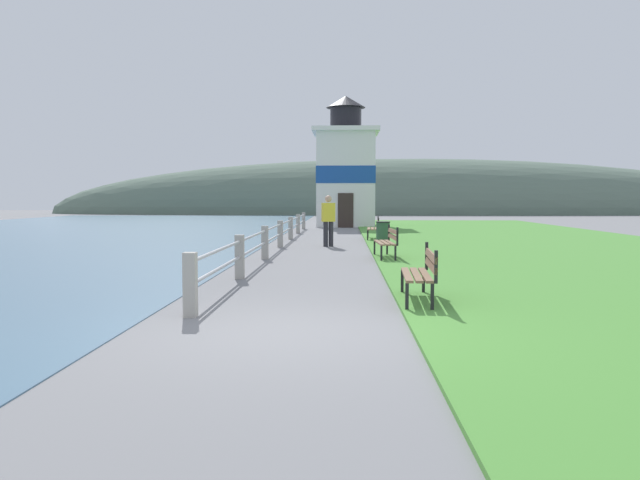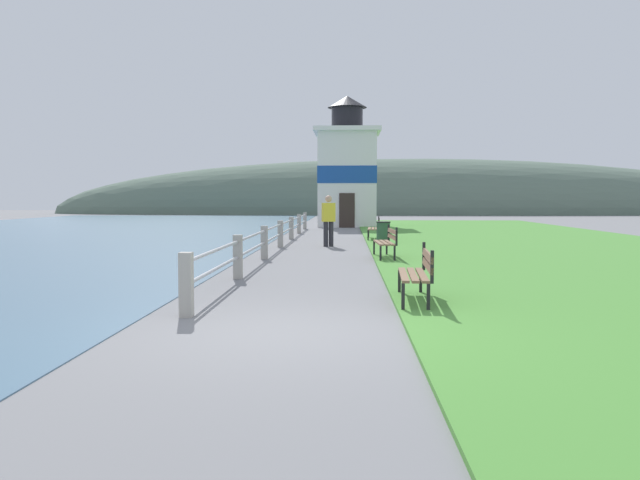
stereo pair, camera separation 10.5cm
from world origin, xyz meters
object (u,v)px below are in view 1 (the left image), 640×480
Objects in this scene: park_bench_near at (422,271)px; trash_bin at (383,233)px; lighthouse at (346,171)px; person_strolling at (328,219)px; park_bench_far at (375,227)px; park_bench_midway at (388,240)px.

trash_bin is (0.21, 13.16, -0.11)m from park_bench_near.
lighthouse is 4.34× the size of person_strolling.
park_bench_far is 0.25× the size of lighthouse.
park_bench_near is 7.30m from park_bench_midway.
lighthouse is 16.06m from person_strolling.
park_bench_far is (0.04, 7.96, 0.00)m from park_bench_midway.
park_bench_midway is 2.26× the size of trash_bin.
park_bench_near is 27.94m from lighthouse.
park_bench_near is 12.05m from person_strolling.
person_strolling is at bearing 64.47° from park_bench_far.
park_bench_near is 1.00× the size of person_strolling.
park_bench_far is at bearing -47.90° from person_strolling.
park_bench_midway is (-0.03, 7.30, 0.00)m from park_bench_near.
park_bench_far reaches higher than trash_bin.
park_bench_midway is at bearing -178.74° from person_strolling.
lighthouse reaches higher than park_bench_near.
person_strolling is at bearing -71.89° from park_bench_midway.
park_bench_far is 2.33× the size of trash_bin.
lighthouse is at bearing -89.75° from park_bench_midway.
lighthouse is at bearing -82.11° from park_bench_far.
person_strolling is (-0.66, -15.87, -2.37)m from lighthouse.
trash_bin is (0.20, -2.10, -0.12)m from park_bench_far.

